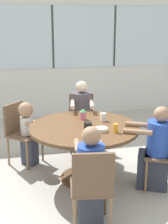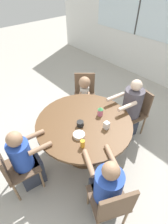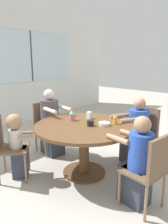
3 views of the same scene
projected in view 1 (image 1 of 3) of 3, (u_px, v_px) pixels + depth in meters
name	position (u px, v px, depth m)	size (l,w,h in m)	color
ground_plane	(84.00, 178.00, 4.03)	(16.00, 16.00, 0.00)	#B2ADA3
wall_back_with_windows	(53.00, 48.00, 6.34)	(8.40, 0.08, 2.80)	silver
dining_table	(84.00, 137.00, 3.87)	(1.35, 1.35, 0.72)	brown
chair_for_woman_green_shirt	(81.00, 117.00, 4.89)	(0.47, 0.47, 0.86)	brown
chair_for_man_teal_shirt	(92.00, 184.00, 2.89)	(0.45, 0.45, 0.86)	brown
chair_for_toddler	(19.00, 128.00, 4.38)	(0.56, 0.56, 0.86)	brown
person_woman_green_shirt	(82.00, 121.00, 4.74)	(0.40, 0.60, 1.10)	#333847
person_man_blue_shirt	(156.00, 152.00, 3.72)	(0.62, 0.50, 1.02)	#333847
person_man_teal_shirt	(91.00, 179.00, 3.05)	(0.34, 0.52, 1.03)	#333847
person_toddler	(28.00, 132.00, 4.32)	(0.34, 0.33, 0.90)	#333847
coffee_mug	(88.00, 125.00, 3.74)	(0.10, 0.09, 0.08)	black
sippy_cup	(83.00, 114.00, 4.07)	(0.08, 0.08, 0.15)	#CC668C
juice_glass	(116.00, 128.00, 3.60)	(0.06, 0.06, 0.10)	gold
milk_carton_small	(103.00, 117.00, 4.01)	(0.06, 0.06, 0.10)	silver
bowl_white_shallow	(101.00, 129.00, 3.65)	(0.15, 0.15, 0.04)	silver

